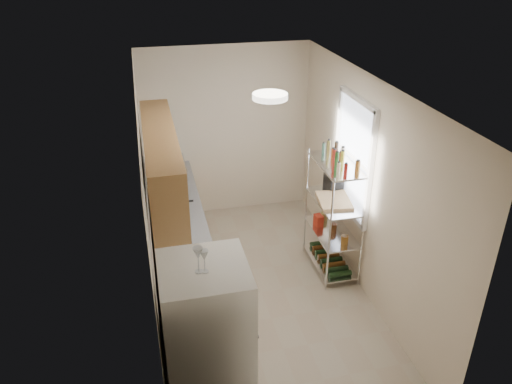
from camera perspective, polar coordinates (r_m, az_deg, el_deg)
room at (r=5.57m, az=0.66°, el=-0.88°), size 2.52×4.42×2.62m
counter_run at (r=6.27m, az=-8.60°, el=-6.78°), size 0.63×3.51×0.90m
upper_cabinets at (r=5.31m, az=-10.71°, el=3.25°), size 0.33×2.20×0.72m
range_hood at (r=6.21m, az=-10.36°, el=2.68°), size 0.50×0.60×0.12m
window at (r=6.14m, az=11.07°, el=3.94°), size 0.06×1.00×1.46m
bakers_rack at (r=6.20m, az=9.04°, el=-0.17°), size 0.45×0.90×1.73m
ceiling_dome at (r=4.82m, az=1.61°, el=10.88°), size 0.34×0.34×0.05m
refrigerator at (r=4.40m, az=-5.50°, el=-17.51°), size 0.69×0.69×1.68m
wine_glass_a at (r=3.75m, az=-5.91°, el=-7.87°), size 0.07×0.07×0.19m
wine_glass_b at (r=3.75m, az=-6.61°, el=-7.73°), size 0.08×0.08×0.21m
rice_cooker at (r=5.64m, az=-8.99°, el=-4.18°), size 0.29×0.29×0.23m
frying_pan_large at (r=6.38m, az=-9.76°, el=-1.31°), size 0.26×0.26×0.04m
frying_pan_small at (r=6.60m, az=-9.73°, el=-0.31°), size 0.27×0.27×0.04m
cutting_board at (r=6.21m, az=8.93°, el=-0.96°), size 0.45×0.54×0.03m
espresso_machine at (r=6.48m, az=8.89°, el=1.65°), size 0.19×0.27×0.31m
storage_bag at (r=6.55m, az=7.15°, el=-3.21°), size 0.10×0.14×0.14m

